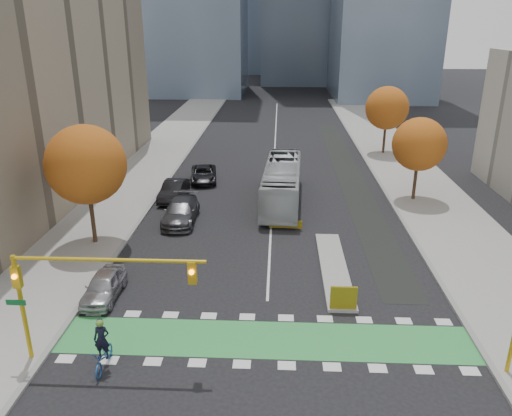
# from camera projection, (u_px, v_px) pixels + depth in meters

# --- Properties ---
(ground) EXTENTS (300.00, 300.00, 0.00)m
(ground) POSITION_uv_depth(u_px,v_px,m) (264.00, 359.00, 22.54)
(ground) COLOR black
(ground) RESTS_ON ground
(sidewalk_west) EXTENTS (7.00, 120.00, 0.15)m
(sidewalk_west) POSITION_uv_depth(u_px,v_px,m) (111.00, 203.00, 41.81)
(sidewalk_west) COLOR gray
(sidewalk_west) RESTS_ON ground
(sidewalk_east) EXTENTS (7.00, 120.00, 0.15)m
(sidewalk_east) POSITION_uv_depth(u_px,v_px,m) (437.00, 208.00, 40.62)
(sidewalk_east) COLOR gray
(sidewalk_east) RESTS_ON ground
(curb_west) EXTENTS (0.30, 120.00, 0.16)m
(curb_west) POSITION_uv_depth(u_px,v_px,m) (152.00, 203.00, 41.66)
(curb_west) COLOR gray
(curb_west) RESTS_ON ground
(curb_east) EXTENTS (0.30, 120.00, 0.16)m
(curb_east) POSITION_uv_depth(u_px,v_px,m) (394.00, 207.00, 40.78)
(curb_east) COLOR gray
(curb_east) RESTS_ON ground
(bike_crossing) EXTENTS (20.00, 3.00, 0.01)m
(bike_crossing) POSITION_uv_depth(u_px,v_px,m) (265.00, 339.00, 23.94)
(bike_crossing) COLOR green
(bike_crossing) RESTS_ON ground
(centre_line) EXTENTS (0.15, 70.00, 0.01)m
(centre_line) POSITION_uv_depth(u_px,v_px,m) (275.00, 148.00, 59.95)
(centre_line) COLOR silver
(centre_line) RESTS_ON ground
(bike_lane_paint) EXTENTS (2.50, 50.00, 0.01)m
(bike_lane_paint) POSITION_uv_depth(u_px,v_px,m) (348.00, 173.00, 50.26)
(bike_lane_paint) COLOR black
(bike_lane_paint) RESTS_ON ground
(median_island) EXTENTS (1.60, 10.00, 0.16)m
(median_island) POSITION_uv_depth(u_px,v_px,m) (334.00, 268.00, 30.75)
(median_island) COLOR gray
(median_island) RESTS_ON ground
(hazard_board) EXTENTS (1.40, 0.12, 1.30)m
(hazard_board) POSITION_uv_depth(u_px,v_px,m) (344.00, 298.00, 26.01)
(hazard_board) COLOR yellow
(hazard_board) RESTS_ON median_island
(tree_west) EXTENTS (5.20, 5.20, 8.22)m
(tree_west) POSITION_uv_depth(u_px,v_px,m) (86.00, 165.00, 32.32)
(tree_west) COLOR #332114
(tree_west) RESTS_ON ground
(tree_east_near) EXTENTS (4.40, 4.40, 7.08)m
(tree_east_near) POSITION_uv_depth(u_px,v_px,m) (419.00, 144.00, 40.88)
(tree_east_near) COLOR #332114
(tree_east_near) RESTS_ON ground
(tree_east_far) EXTENTS (4.80, 4.80, 7.65)m
(tree_east_far) POSITION_uv_depth(u_px,v_px,m) (387.00, 108.00, 55.69)
(tree_east_far) COLOR #332114
(tree_east_far) RESTS_ON ground
(traffic_signal_west) EXTENTS (8.53, 0.56, 5.20)m
(traffic_signal_west) POSITION_uv_depth(u_px,v_px,m) (77.00, 282.00, 20.99)
(traffic_signal_west) COLOR #BF9914
(traffic_signal_west) RESTS_ON ground
(cyclist) EXTENTS (0.76, 2.13, 2.45)m
(cyclist) POSITION_uv_depth(u_px,v_px,m) (103.00, 352.00, 21.70)
(cyclist) COLOR #1F4A90
(cyclist) RESTS_ON ground
(bus) EXTENTS (3.48, 12.44, 3.43)m
(bus) POSITION_uv_depth(u_px,v_px,m) (282.00, 183.00, 41.48)
(bus) COLOR silver
(bus) RESTS_ON ground
(parked_car_a) EXTENTS (1.69, 4.18, 1.43)m
(parked_car_a) POSITION_uv_depth(u_px,v_px,m) (104.00, 286.00, 27.36)
(parked_car_a) COLOR #A6A5AB
(parked_car_a) RESTS_ON ground
(parked_car_b) EXTENTS (2.02, 4.98, 1.61)m
(parked_car_b) POSITION_uv_depth(u_px,v_px,m) (174.00, 190.00, 42.52)
(parked_car_b) COLOR black
(parked_car_b) RESTS_ON ground
(parked_car_c) EXTENTS (2.42, 5.76, 1.66)m
(parked_car_c) POSITION_uv_depth(u_px,v_px,m) (181.00, 211.00, 37.77)
(parked_car_c) COLOR #444449
(parked_car_c) RESTS_ON ground
(parked_car_d) EXTENTS (3.04, 5.41, 1.43)m
(parked_car_d) POSITION_uv_depth(u_px,v_px,m) (204.00, 174.00, 47.40)
(parked_car_d) COLOR black
(parked_car_d) RESTS_ON ground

